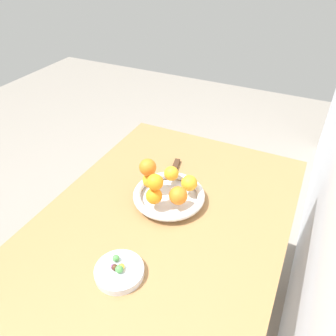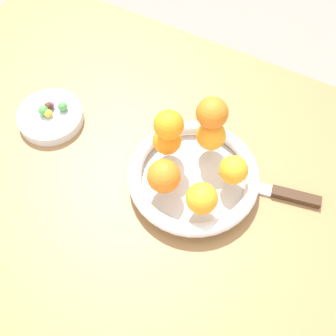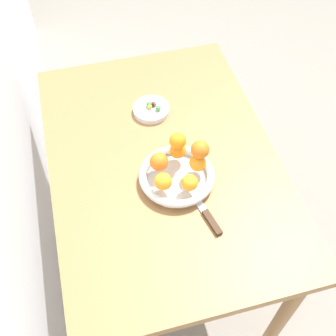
{
  "view_description": "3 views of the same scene",
  "coord_description": "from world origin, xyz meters",
  "px_view_note": "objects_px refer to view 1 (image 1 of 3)",
  "views": [
    {
      "loc": [
        0.65,
        0.34,
        1.49
      ],
      "look_at": [
        -0.11,
        -0.02,
        0.88
      ],
      "focal_mm": 35.0,
      "sensor_mm": 36.0,
      "label": 1
    },
    {
      "loc": [
        -0.24,
        0.34,
        1.44
      ],
      "look_at": [
        -0.06,
        0.01,
        0.8
      ],
      "focal_mm": 45.0,
      "sensor_mm": 36.0,
      "label": 2
    },
    {
      "loc": [
        -0.86,
        0.21,
        1.85
      ],
      "look_at": [
        -0.12,
        0.01,
        0.84
      ],
      "focal_mm": 45.0,
      "sensor_mm": 36.0,
      "label": 3
    }
  ],
  "objects_px": {
    "dining_table": "(161,241)",
    "fruit_bowl": "(169,196)",
    "candy_ball_0": "(115,267)",
    "knife": "(172,176)",
    "orange_4": "(154,196)",
    "orange_2": "(171,173)",
    "candy_ball_2": "(121,266)",
    "candy_ball_3": "(116,258)",
    "candy_ball_4": "(113,267)",
    "candy_ball_1": "(119,269)",
    "candy_dish": "(119,272)",
    "orange_1": "(189,183)",
    "orange_0": "(178,195)",
    "orange_3": "(151,180)",
    "orange_6": "(148,167)",
    "orange_5": "(155,182)"
  },
  "relations": [
    {
      "from": "candy_ball_0",
      "to": "knife",
      "type": "relative_size",
      "value": 0.07
    },
    {
      "from": "candy_ball_1",
      "to": "candy_ball_3",
      "type": "xyz_separation_m",
      "value": [
        -0.03,
        -0.03,
        -0.0
      ]
    },
    {
      "from": "dining_table",
      "to": "candy_ball_3",
      "type": "height_order",
      "value": "candy_ball_3"
    },
    {
      "from": "orange_1",
      "to": "fruit_bowl",
      "type": "bearing_deg",
      "value": -53.46
    },
    {
      "from": "orange_6",
      "to": "candy_ball_1",
      "type": "bearing_deg",
      "value": 15.04
    },
    {
      "from": "candy_ball_0",
      "to": "candy_ball_1",
      "type": "bearing_deg",
      "value": 86.8
    },
    {
      "from": "dining_table",
      "to": "orange_0",
      "type": "relative_size",
      "value": 18.26
    },
    {
      "from": "dining_table",
      "to": "fruit_bowl",
      "type": "relative_size",
      "value": 4.52
    },
    {
      "from": "candy_ball_3",
      "to": "candy_ball_4",
      "type": "bearing_deg",
      "value": 17.49
    },
    {
      "from": "orange_4",
      "to": "orange_2",
      "type": "bearing_deg",
      "value": -179.65
    },
    {
      "from": "orange_1",
      "to": "candy_ball_3",
      "type": "height_order",
      "value": "orange_1"
    },
    {
      "from": "candy_ball_2",
      "to": "orange_6",
      "type": "bearing_deg",
      "value": -164.44
    },
    {
      "from": "candy_dish",
      "to": "candy_ball_0",
      "type": "distance_m",
      "value": 0.02
    },
    {
      "from": "dining_table",
      "to": "candy_dish",
      "type": "distance_m",
      "value": 0.24
    },
    {
      "from": "orange_1",
      "to": "candy_ball_1",
      "type": "relative_size",
      "value": 2.58
    },
    {
      "from": "candy_ball_1",
      "to": "orange_2",
      "type": "bearing_deg",
      "value": -174.98
    },
    {
      "from": "candy_ball_2",
      "to": "candy_ball_0",
      "type": "bearing_deg",
      "value": -54.92
    },
    {
      "from": "orange_4",
      "to": "candy_ball_4",
      "type": "height_order",
      "value": "orange_4"
    },
    {
      "from": "candy_ball_2",
      "to": "orange_4",
      "type": "bearing_deg",
      "value": -172.34
    },
    {
      "from": "orange_0",
      "to": "candy_ball_0",
      "type": "bearing_deg",
      "value": -9.81
    },
    {
      "from": "orange_0",
      "to": "orange_1",
      "type": "height_order",
      "value": "orange_0"
    },
    {
      "from": "fruit_bowl",
      "to": "orange_6",
      "type": "xyz_separation_m",
      "value": [
        0.01,
        -0.07,
        0.1
      ]
    },
    {
      "from": "dining_table",
      "to": "candy_ball_0",
      "type": "height_order",
      "value": "candy_ball_0"
    },
    {
      "from": "orange_3",
      "to": "orange_6",
      "type": "xyz_separation_m",
      "value": [
        0.01,
        -0.01,
        0.06
      ]
    },
    {
      "from": "orange_0",
      "to": "candy_ball_2",
      "type": "xyz_separation_m",
      "value": [
        0.28,
        -0.04,
        -0.04
      ]
    },
    {
      "from": "orange_0",
      "to": "candy_ball_0",
      "type": "distance_m",
      "value": 0.3
    },
    {
      "from": "orange_2",
      "to": "orange_4",
      "type": "xyz_separation_m",
      "value": [
        0.13,
        0.0,
        0.0
      ]
    },
    {
      "from": "candy_dish",
      "to": "orange_4",
      "type": "distance_m",
      "value": 0.26
    },
    {
      "from": "candy_dish",
      "to": "dining_table",
      "type": "bearing_deg",
      "value": 176.8
    },
    {
      "from": "fruit_bowl",
      "to": "candy_ball_3",
      "type": "xyz_separation_m",
      "value": [
        0.3,
        -0.01,
        0.01
      ]
    },
    {
      "from": "orange_2",
      "to": "orange_3",
      "type": "bearing_deg",
      "value": -35.33
    },
    {
      "from": "orange_2",
      "to": "candy_ball_2",
      "type": "distance_m",
      "value": 0.39
    },
    {
      "from": "orange_2",
      "to": "orange_4",
      "type": "relative_size",
      "value": 0.97
    },
    {
      "from": "candy_dish",
      "to": "candy_ball_2",
      "type": "relative_size",
      "value": 7.77
    },
    {
      "from": "fruit_bowl",
      "to": "candy_ball_0",
      "type": "xyz_separation_m",
      "value": [
        0.33,
        -0.0,
        0.01
      ]
    },
    {
      "from": "orange_2",
      "to": "candy_ball_1",
      "type": "height_order",
      "value": "orange_2"
    },
    {
      "from": "orange_2",
      "to": "orange_5",
      "type": "xyz_separation_m",
      "value": [
        0.13,
        0.0,
        0.05
      ]
    },
    {
      "from": "dining_table",
      "to": "orange_4",
      "type": "relative_size",
      "value": 20.49
    },
    {
      "from": "orange_0",
      "to": "orange_1",
      "type": "relative_size",
      "value": 1.09
    },
    {
      "from": "orange_4",
      "to": "orange_6",
      "type": "xyz_separation_m",
      "value": [
        -0.06,
        -0.05,
        0.06
      ]
    },
    {
      "from": "orange_1",
      "to": "candy_ball_4",
      "type": "relative_size",
      "value": 3.56
    },
    {
      "from": "candy_ball_1",
      "to": "orange_4",
      "type": "bearing_deg",
      "value": -172.68
    },
    {
      "from": "candy_ball_0",
      "to": "knife",
      "type": "height_order",
      "value": "candy_ball_0"
    },
    {
      "from": "orange_4",
      "to": "candy_ball_0",
      "type": "distance_m",
      "value": 0.27
    },
    {
      "from": "orange_0",
      "to": "orange_3",
      "type": "bearing_deg",
      "value": -106.33
    },
    {
      "from": "candy_dish",
      "to": "orange_1",
      "type": "bearing_deg",
      "value": 172.49
    },
    {
      "from": "candy_ball_1",
      "to": "candy_ball_4",
      "type": "relative_size",
      "value": 1.38
    },
    {
      "from": "candy_ball_1",
      "to": "candy_ball_2",
      "type": "xyz_separation_m",
      "value": [
        -0.01,
        0.0,
        -0.0
      ]
    },
    {
      "from": "orange_1",
      "to": "knife",
      "type": "xyz_separation_m",
      "value": [
        -0.08,
        -0.1,
        -0.06
      ]
    },
    {
      "from": "orange_0",
      "to": "candy_ball_1",
      "type": "xyz_separation_m",
      "value": [
        0.3,
        -0.04,
        -0.04
      ]
    }
  ]
}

